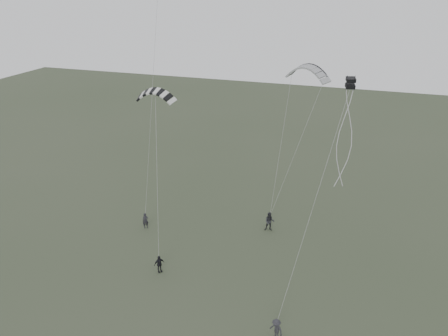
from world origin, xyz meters
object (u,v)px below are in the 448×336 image
(flyer_far, at_px, (276,329))
(kite_pale_large, at_px, (308,66))
(flyer_center, at_px, (159,264))
(flyer_right, at_px, (270,222))
(kite_striped, at_px, (155,91))
(kite_box, at_px, (351,83))
(flyer_left, at_px, (146,221))

(flyer_far, relative_size, kite_pale_large, 0.35)
(flyer_center, distance_m, flyer_far, 11.05)
(flyer_center, relative_size, flyer_far, 0.97)
(flyer_right, distance_m, kite_pale_large, 14.51)
(kite_striped, bearing_deg, kite_box, 7.46)
(flyer_far, xyz_separation_m, kite_striped, (-11.88, 8.24, 12.82))
(flyer_left, xyz_separation_m, flyer_right, (11.11, 3.22, 0.16))
(flyer_left, height_order, kite_striped, kite_striped)
(flyer_left, xyz_separation_m, kite_box, (16.99, -0.54, 14.27))
(flyer_far, distance_m, kite_pale_large, 22.77)
(flyer_right, relative_size, kite_box, 2.63)
(flyer_right, bearing_deg, kite_box, -45.26)
(flyer_far, relative_size, kite_striped, 0.48)
(flyer_center, bearing_deg, flyer_left, 75.11)
(flyer_right, relative_size, flyer_far, 1.19)
(flyer_left, bearing_deg, flyer_far, -65.82)
(flyer_left, relative_size, kite_pale_large, 0.34)
(kite_striped, bearing_deg, flyer_far, -30.97)
(kite_pale_large, relative_size, kite_striped, 1.38)
(kite_pale_large, xyz_separation_m, kite_striped, (-10.24, -9.99, -0.72))
(flyer_left, bearing_deg, flyer_center, -85.64)
(flyer_center, bearing_deg, flyer_far, -72.56)
(flyer_left, distance_m, flyer_far, 17.43)
(flyer_right, height_order, kite_striped, kite_striped)
(flyer_far, bearing_deg, kite_box, 102.63)
(flyer_right, xyz_separation_m, kite_pale_large, (1.73, 5.31, 13.39))
(kite_box, bearing_deg, kite_striped, 168.12)
(flyer_right, height_order, flyer_center, flyer_right)
(flyer_left, bearing_deg, kite_striped, -61.34)
(flyer_left, distance_m, flyer_right, 11.57)
(kite_pale_large, relative_size, kite_box, 6.36)
(kite_pale_large, height_order, kite_striped, kite_pale_large)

